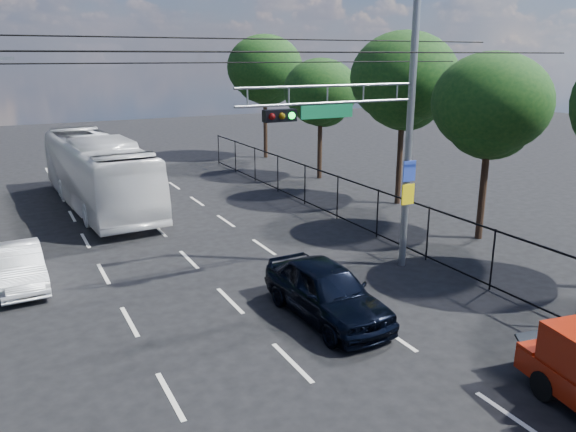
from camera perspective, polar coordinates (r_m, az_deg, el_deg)
lane_markings at (r=22.52m, az=-11.60°, el=-2.77°), size 6.12×38.00×0.01m
signal_mast at (r=18.33m, az=9.37°, el=9.91°), size 6.43×0.39×9.50m
utility_wires at (r=16.44m, az=-7.78°, el=16.25°), size 22.00×5.04×0.74m
fence_right at (r=23.77m, az=7.41°, el=1.01°), size 0.06×34.03×2.00m
tree_right_b at (r=23.08m, az=19.87°, el=9.93°), size 4.50×4.50×7.31m
tree_right_c at (r=27.83m, az=11.67°, el=12.81°), size 5.10×5.10×8.29m
tree_right_d at (r=33.40m, az=3.34°, el=12.06°), size 4.32×4.32×7.02m
tree_right_e at (r=40.51m, az=-2.36°, el=14.29°), size 5.28×5.28×8.58m
navy_hatchback at (r=15.82m, az=3.93°, el=-7.59°), size 2.01×4.74×1.60m
white_bus at (r=28.60m, az=-18.74°, el=4.24°), size 3.66×12.48×3.43m
white_van at (r=19.89m, az=-25.61°, el=-4.64°), size 1.50×3.98×1.30m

